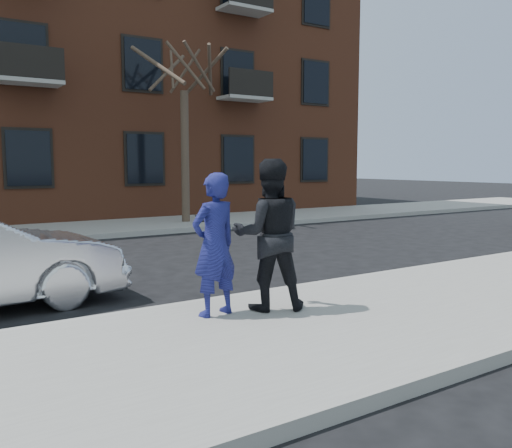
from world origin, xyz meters
TOP-DOWN VIEW (x-y plane):
  - ground at (0.00, 0.00)m, footprint 100.00×100.00m
  - near_sidewalk at (0.00, -0.25)m, footprint 50.00×3.50m
  - near_curb at (0.00, 1.55)m, footprint 50.00×0.10m
  - far_sidewalk at (0.00, 11.25)m, footprint 50.00×3.50m
  - far_curb at (0.00, 9.45)m, footprint 50.00×0.10m
  - apartment_building at (2.00, 18.00)m, footprint 24.30×10.30m
  - street_tree at (4.50, 11.00)m, footprint 3.60×3.60m
  - man_hoodie at (-0.04, 0.78)m, footprint 0.71×0.54m
  - man_peacoat at (0.69, 0.66)m, footprint 1.17×1.06m

SIDE VIEW (x-z plane):
  - ground at x=0.00m, z-range 0.00..0.00m
  - near_sidewalk at x=0.00m, z-range 0.00..0.15m
  - near_curb at x=0.00m, z-range 0.00..0.15m
  - far_sidewalk at x=0.00m, z-range 0.00..0.15m
  - far_curb at x=0.00m, z-range 0.00..0.15m
  - man_hoodie at x=-0.04m, z-range 0.15..1.93m
  - man_peacoat at x=0.69m, z-range 0.15..2.10m
  - street_tree at x=4.50m, z-range 2.12..8.92m
  - apartment_building at x=2.00m, z-range 0.01..12.31m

